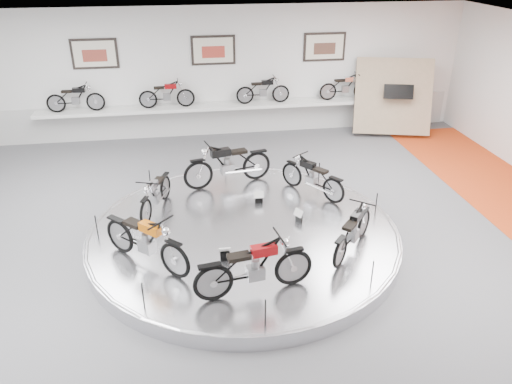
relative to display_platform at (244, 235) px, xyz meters
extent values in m
plane|color=#505153|center=(0.00, -0.30, -0.15)|extent=(16.00, 16.00, 0.00)
plane|color=white|center=(0.00, -0.30, 3.85)|extent=(16.00, 16.00, 0.00)
plane|color=silver|center=(0.00, 6.70, 1.85)|extent=(16.00, 0.00, 16.00)
cube|color=#BCBCBA|center=(0.00, 6.68, 0.40)|extent=(15.68, 0.04, 1.10)
cylinder|color=silver|center=(0.00, 0.00, 0.00)|extent=(6.40, 6.40, 0.30)
torus|color=#B2B2BA|center=(0.00, 0.00, 0.12)|extent=(6.40, 6.40, 0.10)
cube|color=silver|center=(0.00, 6.40, 0.85)|extent=(11.00, 0.55, 0.10)
cube|color=beige|center=(-3.50, 6.66, 2.55)|extent=(1.35, 0.06, 0.88)
cube|color=beige|center=(0.00, 6.66, 2.55)|extent=(1.35, 0.06, 0.88)
cube|color=beige|center=(3.50, 6.66, 2.55)|extent=(1.35, 0.06, 0.88)
cube|color=#A0856A|center=(5.60, 5.80, 1.10)|extent=(2.56, 1.52, 2.30)
camera|label=1|loc=(-1.15, -8.85, 5.47)|focal=35.00mm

